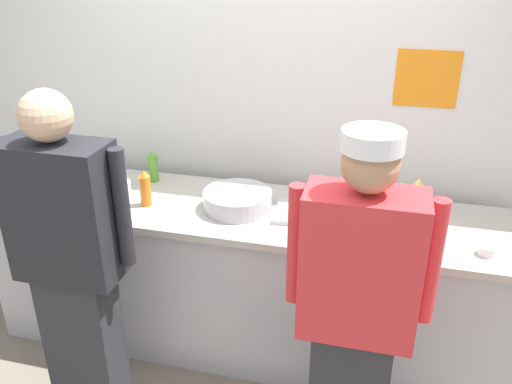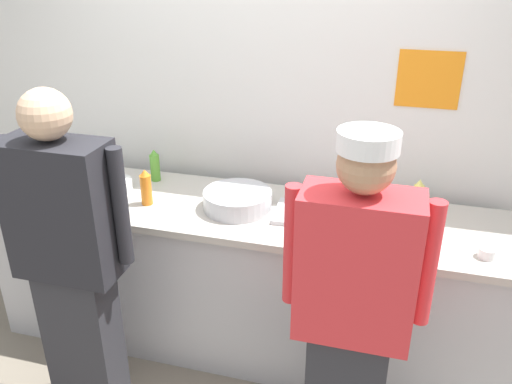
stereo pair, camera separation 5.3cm
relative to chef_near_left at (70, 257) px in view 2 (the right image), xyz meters
The scene contains 16 objects.
ground_plane 1.17m from the chef_near_left, 25.06° to the left, with size 9.00×9.00×0.00m, color slate.
wall_back 1.46m from the chef_near_left, 60.65° to the left, with size 4.73×0.11×2.95m.
prep_counter 1.05m from the chef_near_left, 46.13° to the left, with size 3.02×0.71×0.93m.
chef_near_left is the anchor object (origin of this frame).
chef_center 1.33m from the chef_near_left, ahead, with size 0.60×0.24×1.67m.
plate_stack_front 1.55m from the chef_near_left, 21.64° to the left, with size 0.24×0.24×0.10m.
plate_stack_rear 0.73m from the chef_near_left, 102.71° to the left, with size 0.22×0.22×0.06m.
mixing_bowl_steel 0.92m from the chef_near_left, 47.05° to the left, with size 0.38×0.38×0.10m, color #B7BABF.
sheet_tray 1.26m from the chef_near_left, 33.15° to the left, with size 0.43×0.29×0.02m, color #B7BABF.
squeeze_bottle_primary 0.91m from the chef_near_left, 88.83° to the left, with size 0.06×0.06×0.20m.
squeeze_bottle_secondary 0.61m from the chef_near_left, 78.83° to the left, with size 0.06×0.06×0.21m.
squeeze_bottle_spare 1.81m from the chef_near_left, 29.25° to the left, with size 0.05×0.05×0.20m.
ramekin_orange_sauce 0.70m from the chef_near_left, 135.74° to the left, with size 0.08×0.08×0.05m.
ramekin_yellow_sauce 1.96m from the chef_near_left, 14.62° to the left, with size 0.08×0.08×0.05m.
ramekin_green_sauce 1.66m from the chef_near_left, 27.95° to the left, with size 0.09×0.09×0.04m.
chefs_knife 0.91m from the chef_near_left, 124.24° to the left, with size 0.27×0.03×0.02m.
Camera 2 is at (0.76, -2.13, 2.25)m, focal length 37.01 mm.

